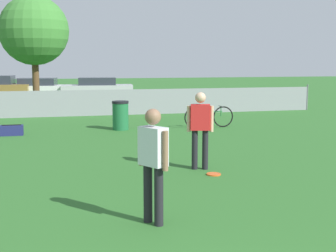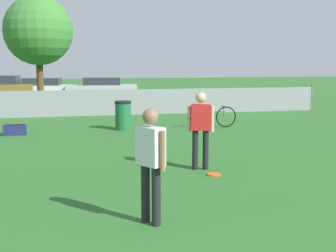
{
  "view_description": "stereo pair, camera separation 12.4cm",
  "coord_description": "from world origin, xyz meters",
  "px_view_note": "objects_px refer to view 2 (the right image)",
  "views": [
    {
      "loc": [
        -1.01,
        -2.01,
        2.34
      ],
      "look_at": [
        1.18,
        6.9,
        1.05
      ],
      "focal_mm": 50.0,
      "sensor_mm": 36.0,
      "label": 1
    },
    {
      "loc": [
        -0.89,
        -2.04,
        2.34
      ],
      "look_at": [
        1.18,
        6.9,
        1.05
      ],
      "focal_mm": 50.0,
      "sensor_mm": 36.0,
      "label": 2
    }
  ],
  "objects_px": {
    "trash_bin": "(123,115)",
    "parked_car_tan": "(0,87)",
    "tree_near_pole": "(38,31)",
    "frisbee_disc": "(214,174)",
    "player_thrower_red": "(201,125)",
    "bicycle_sideline": "(212,117)",
    "player_receiver_white": "(151,157)",
    "gear_bag_sideline": "(15,130)",
    "parked_car_white": "(43,88)",
    "parked_car_silver": "(102,88)"
  },
  "relations": [
    {
      "from": "player_thrower_red",
      "to": "bicycle_sideline",
      "type": "xyz_separation_m",
      "value": [
        2.25,
        5.99,
        -0.59
      ]
    },
    {
      "from": "bicycle_sideline",
      "to": "trash_bin",
      "type": "relative_size",
      "value": 1.83
    },
    {
      "from": "player_receiver_white",
      "to": "trash_bin",
      "type": "bearing_deg",
      "value": 143.19
    },
    {
      "from": "tree_near_pole",
      "to": "parked_car_tan",
      "type": "height_order",
      "value": "tree_near_pole"
    },
    {
      "from": "player_receiver_white",
      "to": "parked_car_silver",
      "type": "height_order",
      "value": "player_receiver_white"
    },
    {
      "from": "tree_near_pole",
      "to": "frisbee_disc",
      "type": "bearing_deg",
      "value": -74.88
    },
    {
      "from": "frisbee_disc",
      "to": "parked_car_white",
      "type": "height_order",
      "value": "parked_car_white"
    },
    {
      "from": "parked_car_white",
      "to": "parked_car_silver",
      "type": "bearing_deg",
      "value": -3.59
    },
    {
      "from": "player_receiver_white",
      "to": "gear_bag_sideline",
      "type": "relative_size",
      "value": 2.41
    },
    {
      "from": "frisbee_disc",
      "to": "parked_car_white",
      "type": "xyz_separation_m",
      "value": [
        -4.08,
        21.39,
        0.61
      ]
    },
    {
      "from": "gear_bag_sideline",
      "to": "parked_car_silver",
      "type": "relative_size",
      "value": 0.15
    },
    {
      "from": "bicycle_sideline",
      "to": "parked_car_silver",
      "type": "bearing_deg",
      "value": 101.03
    },
    {
      "from": "bicycle_sideline",
      "to": "parked_car_tan",
      "type": "bearing_deg",
      "value": 121.04
    },
    {
      "from": "tree_near_pole",
      "to": "bicycle_sideline",
      "type": "relative_size",
      "value": 3.02
    },
    {
      "from": "tree_near_pole",
      "to": "parked_car_white",
      "type": "bearing_deg",
      "value": 91.04
    },
    {
      "from": "gear_bag_sideline",
      "to": "parked_car_tan",
      "type": "distance_m",
      "value": 15.08
    },
    {
      "from": "parked_car_white",
      "to": "frisbee_disc",
      "type": "bearing_deg",
      "value": -69.93
    },
    {
      "from": "player_receiver_white",
      "to": "trash_bin",
      "type": "xyz_separation_m",
      "value": [
        0.85,
        9.32,
        -0.48
      ]
    },
    {
      "from": "player_receiver_white",
      "to": "bicycle_sideline",
      "type": "relative_size",
      "value": 0.93
    },
    {
      "from": "tree_near_pole",
      "to": "parked_car_tan",
      "type": "distance_m",
      "value": 7.82
    },
    {
      "from": "parked_car_silver",
      "to": "bicycle_sideline",
      "type": "bearing_deg",
      "value": -73.62
    },
    {
      "from": "trash_bin",
      "to": "player_receiver_white",
      "type": "bearing_deg",
      "value": -95.21
    },
    {
      "from": "tree_near_pole",
      "to": "player_thrower_red",
      "type": "xyz_separation_m",
      "value": [
        3.83,
        -14.08,
        -2.76
      ]
    },
    {
      "from": "trash_bin",
      "to": "parked_car_tan",
      "type": "xyz_separation_m",
      "value": [
        -5.61,
        14.57,
        0.2
      ]
    },
    {
      "from": "tree_near_pole",
      "to": "gear_bag_sideline",
      "type": "relative_size",
      "value": 7.8
    },
    {
      "from": "player_receiver_white",
      "to": "gear_bag_sideline",
      "type": "xyz_separation_m",
      "value": [
        -2.65,
        8.96,
        -0.82
      ]
    },
    {
      "from": "player_thrower_red",
      "to": "bicycle_sideline",
      "type": "bearing_deg",
      "value": 85.09
    },
    {
      "from": "frisbee_disc",
      "to": "parked_car_silver",
      "type": "height_order",
      "value": "parked_car_silver"
    },
    {
      "from": "player_thrower_red",
      "to": "parked_car_silver",
      "type": "bearing_deg",
      "value": 106.63
    },
    {
      "from": "trash_bin",
      "to": "parked_car_tan",
      "type": "bearing_deg",
      "value": 111.05
    },
    {
      "from": "bicycle_sideline",
      "to": "gear_bag_sideline",
      "type": "distance_m",
      "value": 6.6
    },
    {
      "from": "frisbee_disc",
      "to": "gear_bag_sideline",
      "type": "bearing_deg",
      "value": 124.86
    },
    {
      "from": "parked_car_silver",
      "to": "parked_car_white",
      "type": "bearing_deg",
      "value": 173.06
    },
    {
      "from": "tree_near_pole",
      "to": "player_receiver_white",
      "type": "relative_size",
      "value": 3.24
    },
    {
      "from": "parked_car_tan",
      "to": "gear_bag_sideline",
      "type": "bearing_deg",
      "value": -75.61
    },
    {
      "from": "parked_car_silver",
      "to": "gear_bag_sideline",
      "type": "bearing_deg",
      "value": -99.89
    },
    {
      "from": "player_thrower_red",
      "to": "bicycle_sideline",
      "type": "distance_m",
      "value": 6.43
    },
    {
      "from": "trash_bin",
      "to": "gear_bag_sideline",
      "type": "bearing_deg",
      "value": -174.22
    },
    {
      "from": "player_thrower_red",
      "to": "parked_car_white",
      "type": "relative_size",
      "value": 0.37
    },
    {
      "from": "bicycle_sideline",
      "to": "gear_bag_sideline",
      "type": "height_order",
      "value": "bicycle_sideline"
    },
    {
      "from": "gear_bag_sideline",
      "to": "parked_car_silver",
      "type": "bearing_deg",
      "value": 74.18
    },
    {
      "from": "tree_near_pole",
      "to": "gear_bag_sideline",
      "type": "distance_m",
      "value": 8.98
    },
    {
      "from": "bicycle_sideline",
      "to": "parked_car_silver",
      "type": "xyz_separation_m",
      "value": [
        -2.58,
        14.02,
        0.26
      ]
    },
    {
      "from": "tree_near_pole",
      "to": "player_thrower_red",
      "type": "height_order",
      "value": "tree_near_pole"
    },
    {
      "from": "tree_near_pole",
      "to": "bicycle_sideline",
      "type": "height_order",
      "value": "tree_near_pole"
    },
    {
      "from": "player_thrower_red",
      "to": "player_receiver_white",
      "type": "height_order",
      "value": "same"
    },
    {
      "from": "trash_bin",
      "to": "parked_car_tan",
      "type": "relative_size",
      "value": 0.23
    },
    {
      "from": "parked_car_white",
      "to": "gear_bag_sideline",
      "type": "bearing_deg",
      "value": -82.22
    },
    {
      "from": "tree_near_pole",
      "to": "trash_bin",
      "type": "relative_size",
      "value": 5.52
    },
    {
      "from": "frisbee_disc",
      "to": "parked_car_tan",
      "type": "bearing_deg",
      "value": 107.12
    }
  ]
}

